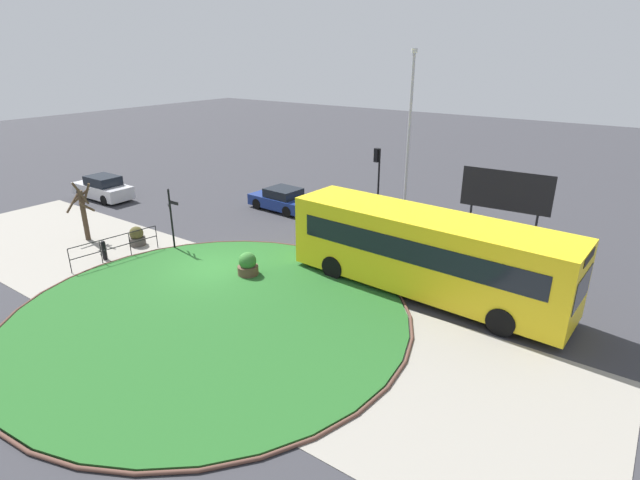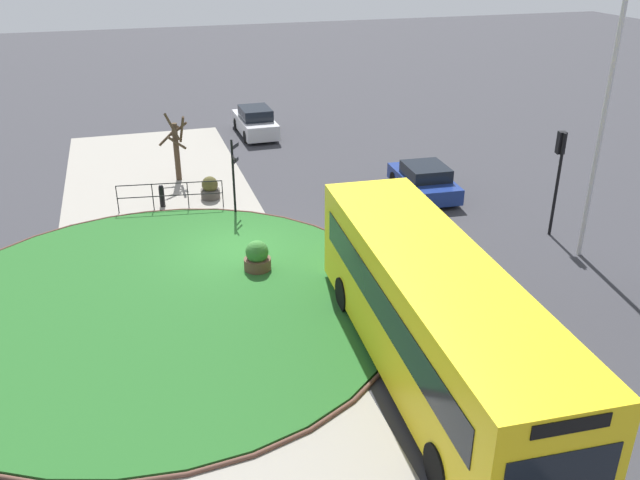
# 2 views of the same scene
# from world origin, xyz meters

# --- Properties ---
(ground) EXTENTS (120.00, 120.00, 0.00)m
(ground) POSITION_xyz_m (0.00, 0.00, 0.00)
(ground) COLOR #333338
(sidewalk_paving) EXTENTS (32.00, 7.68, 0.02)m
(sidewalk_paving) POSITION_xyz_m (0.00, -2.16, 0.01)
(sidewalk_paving) COLOR gray
(sidewalk_paving) RESTS_ON ground
(grass_island) EXTENTS (14.18, 14.18, 0.10)m
(grass_island) POSITION_xyz_m (2.87, -2.81, 0.05)
(grass_island) COLOR #235B23
(grass_island) RESTS_ON ground
(grass_kerb_ring) EXTENTS (14.49, 14.49, 0.11)m
(grass_kerb_ring) POSITION_xyz_m (2.87, -2.81, 0.06)
(grass_kerb_ring) COLOR brown
(grass_kerb_ring) RESTS_ON ground
(signpost_directional) EXTENTS (1.12, 0.40, 3.02)m
(signpost_directional) POSITION_xyz_m (-3.30, 0.59, 1.75)
(signpost_directional) COLOR black
(signpost_directional) RESTS_ON ground
(bollard_foreground) EXTENTS (0.21, 0.21, 0.93)m
(bollard_foreground) POSITION_xyz_m (-4.86, -2.10, 0.48)
(bollard_foreground) COLOR black
(bollard_foreground) RESTS_ON ground
(railing_grass_edge) EXTENTS (0.60, 4.06, 1.14)m
(railing_grass_edge) POSITION_xyz_m (-4.39, -1.79, 0.74)
(railing_grass_edge) COLOR black
(railing_grass_edge) RESTS_ON ground
(bus_yellow) EXTENTS (11.15, 3.19, 3.18)m
(bus_yellow) POSITION_xyz_m (8.32, 3.34, 1.71)
(bus_yellow) COLOR yellow
(bus_yellow) RESTS_ON ground
(car_near_lane) EXTENTS (4.05, 2.09, 1.33)m
(car_near_lane) POSITION_xyz_m (-3.11, 8.48, 0.62)
(car_near_lane) COLOR navy
(car_near_lane) RESTS_ON ground
(car_far_lane) EXTENTS (4.29, 1.82, 1.53)m
(car_far_lane) POSITION_xyz_m (-13.91, 3.56, 0.71)
(car_far_lane) COLOR #B7B7BC
(car_far_lane) RESTS_ON ground
(traffic_light_near) EXTENTS (0.48, 0.31, 3.79)m
(traffic_light_near) POSITION_xyz_m (1.76, 11.23, 2.78)
(traffic_light_near) COLOR black
(traffic_light_near) RESTS_ON ground
(lamppost_tall) EXTENTS (0.32, 0.32, 9.06)m
(lamppost_tall) POSITION_xyz_m (3.61, 11.21, 4.83)
(lamppost_tall) COLOR #B7B7BC
(lamppost_tall) RESTS_ON ground
(planter_near_signpost) EXTENTS (0.78, 0.78, 0.96)m
(planter_near_signpost) POSITION_xyz_m (-5.20, -0.13, 0.43)
(planter_near_signpost) COLOR #47423D
(planter_near_signpost) RESTS_ON ground
(planter_kerbside) EXTENTS (0.88, 0.88, 1.08)m
(planter_kerbside) POSITION_xyz_m (1.69, 0.41, 0.49)
(planter_kerbside) COLOR brown
(planter_kerbside) RESTS_ON ground
(street_tree_bare) EXTENTS (1.19, 1.33, 3.09)m
(street_tree_bare) POSITION_xyz_m (-7.88, -1.14, 1.56)
(street_tree_bare) COLOR #423323
(street_tree_bare) RESTS_ON ground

